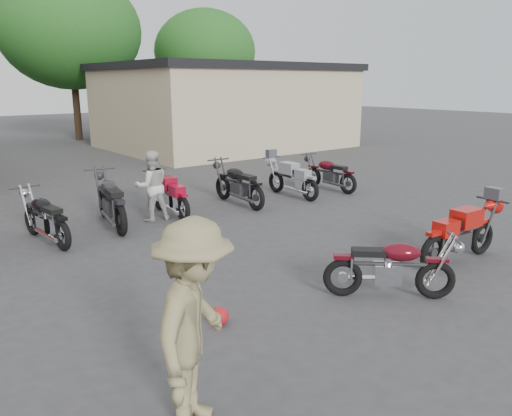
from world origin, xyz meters
TOP-DOWN VIEW (x-y plane):
  - ground at (0.00, 0.00)m, footprint 90.00×90.00m
  - stucco_building at (8.50, 15.00)m, footprint 10.00×8.00m
  - tree_2 at (4.00, 22.00)m, footprint 7.04×7.04m
  - tree_3 at (12.00, 22.00)m, footprint 6.08×6.08m
  - vintage_motorcycle at (0.53, -0.54)m, footprint 1.71×1.64m
  - sportbike at (2.67, -0.35)m, footprint 1.93×0.75m
  - helmet at (-1.86, 0.29)m, footprint 0.27×0.27m
  - person_light at (-0.23, 5.27)m, footprint 0.85×0.72m
  - person_tan at (-3.06, -1.14)m, footprint 1.40×1.35m
  - row_bike_2 at (-2.55, 5.12)m, footprint 0.83×1.92m
  - row_bike_3 at (-1.12, 5.41)m, footprint 1.05×2.21m
  - row_bike_4 at (0.28, 5.44)m, footprint 0.74×1.87m
  - row_bike_5 at (2.12, 5.29)m, footprint 0.73×2.02m
  - row_bike_6 at (3.77, 5.12)m, footprint 0.64×1.88m
  - row_bike_7 at (5.16, 5.07)m, footprint 0.63×1.83m

SIDE VIEW (x-z plane):
  - ground at x=0.00m, z-range 0.00..0.00m
  - helmet at x=-1.86m, z-range 0.00..0.24m
  - vintage_motorcycle at x=0.53m, z-range 0.00..1.03m
  - row_bike_7 at x=5.16m, z-range 0.00..1.06m
  - row_bike_4 at x=0.28m, z-range 0.00..1.06m
  - row_bike_2 at x=-2.55m, z-range 0.00..1.08m
  - row_bike_6 at x=3.77m, z-range 0.00..1.08m
  - sportbike at x=2.67m, z-range 0.00..1.10m
  - row_bike_5 at x=2.12m, z-range 0.00..1.16m
  - row_bike_3 at x=-1.12m, z-range 0.00..1.23m
  - person_light at x=-0.23m, z-range 0.00..1.55m
  - person_tan at x=-3.06m, z-range 0.00..1.91m
  - stucco_building at x=8.50m, z-range 0.00..3.50m
  - tree_3 at x=12.00m, z-range 0.00..7.60m
  - tree_2 at x=4.00m, z-range 0.00..8.80m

